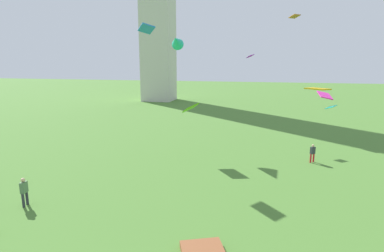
# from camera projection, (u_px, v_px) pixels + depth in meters

# --- Properties ---
(person_0) EXTENTS (0.46, 0.44, 1.56)m
(person_0) POSITION_uv_depth(u_px,v_px,m) (313.00, 152.00, 26.63)
(person_0) COLOR red
(person_0) RESTS_ON ground_plane
(person_1) EXTENTS (0.33, 0.54, 1.74)m
(person_1) POSITION_uv_depth(u_px,v_px,m) (24.00, 190.00, 18.63)
(person_1) COLOR #2D3338
(person_1) RESTS_ON ground_plane
(kite_flying_0) EXTENTS (1.68, 2.02, 1.04)m
(kite_flying_0) POSITION_uv_depth(u_px,v_px,m) (190.00, 108.00, 27.41)
(kite_flying_0) COLOR #54B40C
(kite_flying_1) EXTENTS (0.86, 1.20, 0.48)m
(kite_flying_1) POSITION_uv_depth(u_px,v_px,m) (325.00, 95.00, 19.79)
(kite_flying_1) COLOR #DF2BA0
(kite_flying_2) EXTENTS (0.89, 0.98, 0.45)m
(kite_flying_2) POSITION_uv_depth(u_px,v_px,m) (250.00, 56.00, 33.79)
(kite_flying_2) COLOR #9D0ED7
(kite_flying_3) EXTENTS (1.16, 1.27, 0.54)m
(kite_flying_3) POSITION_uv_depth(u_px,v_px,m) (331.00, 107.00, 32.88)
(kite_flying_3) COLOR #1DCCAF
(kite_flying_4) EXTENTS (1.82, 1.82, 0.83)m
(kite_flying_4) POSITION_uv_depth(u_px,v_px,m) (146.00, 29.00, 26.44)
(kite_flying_4) COLOR blue
(kite_flying_5) EXTENTS (1.42, 2.12, 1.69)m
(kite_flying_5) POSITION_uv_depth(u_px,v_px,m) (176.00, 41.00, 31.73)
(kite_flying_5) COLOR #1DB99F
(kite_flying_6) EXTENTS (1.18, 1.30, 0.33)m
(kite_flying_6) POSITION_uv_depth(u_px,v_px,m) (295.00, 16.00, 32.72)
(kite_flying_6) COLOR #C26A22
(kite_flying_7) EXTENTS (1.43, 1.41, 0.08)m
(kite_flying_7) POSITION_uv_depth(u_px,v_px,m) (318.00, 89.00, 17.52)
(kite_flying_7) COLOR #BB8E05
(kite_bundle_2) EXTENTS (2.22, 1.92, 0.31)m
(kite_bundle_2) POSITION_uv_depth(u_px,v_px,m) (202.00, 250.00, 14.21)
(kite_bundle_2) COLOR brown
(kite_bundle_2) RESTS_ON ground_plane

